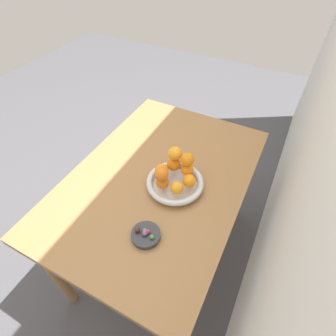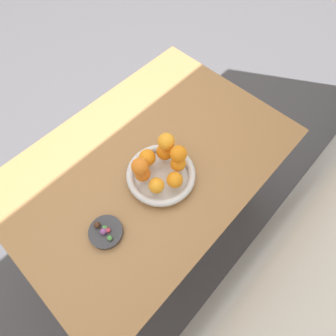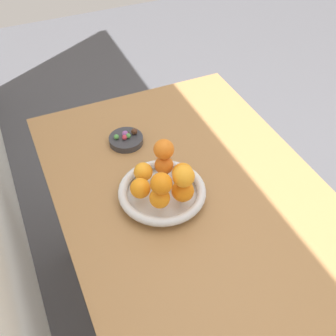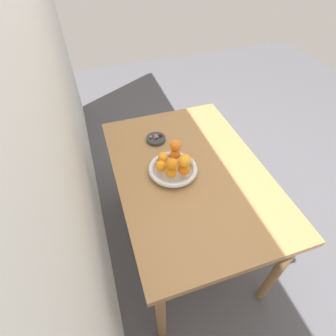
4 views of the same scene
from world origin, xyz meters
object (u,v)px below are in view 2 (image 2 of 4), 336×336
Objects in this scene: orange_3 at (143,174)px; orange_6 at (140,166)px; candy_dish at (106,232)px; dining_table at (149,170)px; orange_4 at (156,185)px; candy_ball_0 at (108,230)px; candy_ball_3 at (103,231)px; candy_ball_2 at (102,230)px; orange_0 at (178,164)px; candy_ball_4 at (110,238)px; candy_ball_5 at (97,225)px; orange_7 at (166,141)px; fruit_bowl at (161,175)px; candy_ball_1 at (105,228)px; orange_5 at (175,180)px; orange_1 at (165,152)px; orange_8 at (178,154)px; orange_2 at (147,158)px.

orange_3 is 0.94× the size of orange_6.
dining_table is at bearing -160.72° from candy_dish.
candy_ball_0 is at bearing -4.21° from orange_4.
candy_ball_2 is at bearing -99.88° from candy_ball_3.
orange_0 is 0.32m from candy_ball_0.
orange_4 reaches higher than candy_dish.
candy_ball_4 is at bearing 1.98° from orange_4.
orange_7 is at bearing -177.71° from candy_ball_5.
fruit_bowl is 0.28m from candy_ball_2.
candy_ball_4 is (0.01, 0.04, 0.00)m from candy_ball_1.
orange_6 is at bearing -28.31° from orange_0.
orange_3 is at bearing -166.56° from candy_ball_0.
candy_ball_2 is at bearing -58.91° from candy_dish.
candy_dish is 1.97× the size of orange_5.
orange_4 is at bearing -178.02° from candy_ball_4.
orange_1 is 3.66× the size of candy_ball_4.
orange_8 is at bearing 90.45° from orange_1.
orange_5 is at bearing 170.12° from candy_ball_0.
candy_dish is at bearing -41.09° from candy_ball_0.
candy_ball_2 is 0.77× the size of candy_ball_5.
candy_ball_2 is 0.76× the size of candy_ball_3.
dining_table is 17.86× the size of orange_1.
orange_3 is 1.01× the size of orange_4.
candy_dish is 1.83× the size of orange_2.
orange_5 reaches higher than orange_3.
orange_5 is 0.28m from candy_ball_1.
fruit_bowl is 0.26m from candy_ball_0.
candy_ball_4 is (0.00, 0.03, 0.02)m from candy_dish.
orange_7 reaches higher than candy_dish.
candy_ball_0 is 0.04m from candy_ball_5.
orange_7 reaches higher than orange_4.
orange_2 reaches higher than fruit_bowl.
orange_8 is 0.34m from candy_ball_0.
candy_ball_5 is (0.22, 0.01, -0.09)m from orange_6.
orange_4 is 3.31× the size of candy_ball_0.
orange_4 reaches higher than candy_ball_4.
orange_7 is at bearing -173.47° from candy_ball_2.
orange_0 is 0.99× the size of orange_5.
candy_ball_2 is (0.22, -0.03, -0.04)m from orange_4.
orange_3 is 0.22m from candy_ball_2.
orange_6 is at bearing -20.44° from orange_3.
candy_dish is 6.94× the size of candy_ball_2.
fruit_bowl is at bearing 78.16° from dining_table.
fruit_bowl is at bearing -178.96° from candy_ball_2.
orange_5 is 3.45× the size of candy_ball_0.
orange_7 reaches higher than dining_table.
orange_0 is at bearing 47.17° from orange_8.
candy_ball_3 is (0.34, 0.05, -0.04)m from orange_1.
dining_table is at bearing -166.76° from candy_ball_5.
candy_ball_3 is (0.28, -0.05, -0.04)m from orange_5.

